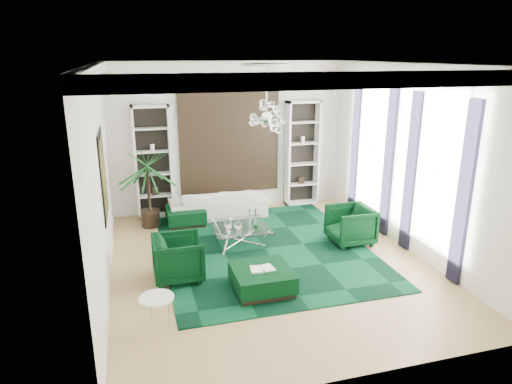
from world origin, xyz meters
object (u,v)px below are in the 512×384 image
object	(u,v)px
sofa	(218,203)
coffee_table	(240,235)
palm	(148,178)
ottoman_side	(186,216)
armchair_left	(178,258)
armchair_right	(350,225)
ottoman_front	(262,279)
side_table	(158,313)

from	to	relation	value
sofa	coffee_table	size ratio (longest dim) A/B	2.00
coffee_table	palm	xyz separation A→B (m)	(-1.81, 1.61, 0.99)
coffee_table	ottoman_side	xyz separation A→B (m)	(-0.98, 1.53, -0.01)
armchair_left	ottoman_side	xyz separation A→B (m)	(0.48, 2.77, -0.21)
sofa	coffee_table	distance (m)	1.84
armchair_left	armchair_right	xyz separation A→B (m)	(3.77, 0.66, 0.00)
armchair_left	ottoman_front	xyz separation A→B (m)	(1.34, -0.83, -0.21)
ottoman_front	sofa	bearing A→B (deg)	90.27
ottoman_side	side_table	bearing A→B (deg)	-102.72
coffee_table	palm	world-z (taller)	palm
sofa	palm	bearing A→B (deg)	7.58
ottoman_front	armchair_left	bearing A→B (deg)	148.35
ottoman_side	side_table	xyz separation A→B (m)	(-0.97, -4.28, 0.05)
palm	side_table	bearing A→B (deg)	-91.84
palm	sofa	bearing A→B (deg)	7.58
sofa	ottoman_front	xyz separation A→B (m)	(0.02, -3.89, -0.15)
armchair_left	ottoman_front	world-z (taller)	armchair_left
sofa	ottoman_front	bearing A→B (deg)	90.27
armchair_right	palm	bearing A→B (deg)	-117.96
ottoman_front	side_table	distance (m)	1.95
armchair_left	palm	xyz separation A→B (m)	(-0.35, 2.84, 0.79)
armchair_left	palm	world-z (taller)	palm
armchair_right	palm	xyz separation A→B (m)	(-4.12, 2.19, 0.79)
sofa	ottoman_side	xyz separation A→B (m)	(-0.85, -0.29, -0.15)
armchair_right	ottoman_front	size ratio (longest dim) A/B	0.89
sofa	ottoman_front	size ratio (longest dim) A/B	2.39
armchair_right	coffee_table	distance (m)	2.39
side_table	sofa	bearing A→B (deg)	68.38
ottoman_side	palm	world-z (taller)	palm
palm	ottoman_side	bearing A→B (deg)	-4.96
armchair_left	ottoman_front	bearing A→B (deg)	-121.65
sofa	armchair_right	xyz separation A→B (m)	(2.45, -2.41, 0.06)
armchair_left	palm	bearing A→B (deg)	6.96
ottoman_front	ottoman_side	bearing A→B (deg)	103.50
armchair_left	armchair_right	distance (m)	3.83
side_table	coffee_table	bearing A→B (deg)	54.65
armchair_left	coffee_table	size ratio (longest dim) A/B	0.75
armchair_left	ottoman_side	distance (m)	2.82
ottoman_side	sofa	bearing A→B (deg)	19.17
palm	coffee_table	bearing A→B (deg)	-41.63
ottoman_front	palm	size ratio (longest dim) A/B	0.42
coffee_table	ottoman_side	bearing A→B (deg)	122.58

